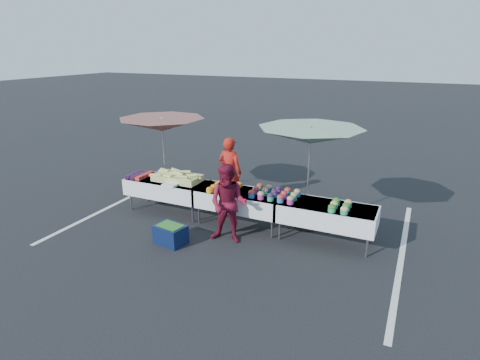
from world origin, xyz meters
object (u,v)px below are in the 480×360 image
at_px(vendor, 230,172).
at_px(storage_bin, 171,234).
at_px(table_left, 167,187).
at_px(umbrella_left, 162,125).
at_px(umbrella_right, 311,136).
at_px(customer, 228,204).
at_px(table_right, 326,214).
at_px(table_center, 240,199).

xyz_separation_m(vendor, storage_bin, (-0.15, -2.27, -0.62)).
height_order(table_left, umbrella_left, umbrella_left).
bearing_deg(umbrella_left, table_left, -51.82).
xyz_separation_m(table_left, umbrella_right, (3.09, 0.47, 1.34)).
height_order(table_left, customer, customer).
relative_size(table_right, customer, 1.21).
bearing_deg(umbrella_left, vendor, 14.81).
height_order(umbrella_left, storage_bin, umbrella_left).
bearing_deg(table_left, table_center, 0.00).
distance_m(table_center, table_right, 1.80).
bearing_deg(table_center, umbrella_left, 165.83).
distance_m(table_center, customer, 0.78).
relative_size(table_center, table_right, 1.00).
distance_m(customer, umbrella_left, 2.90).
relative_size(vendor, umbrella_right, 0.70).
bearing_deg(table_center, table_right, 0.00).
distance_m(table_center, umbrella_right, 1.92).
relative_size(table_center, vendor, 1.14).
distance_m(umbrella_left, umbrella_right, 3.54).
bearing_deg(vendor, table_right, 162.84).
bearing_deg(table_left, umbrella_right, 8.67).
bearing_deg(table_right, table_center, 180.00).
distance_m(vendor, umbrella_right, 2.34).
xyz_separation_m(umbrella_right, storage_bin, (-2.15, -1.77, -1.73)).
distance_m(table_left, vendor, 1.48).
height_order(table_left, umbrella_right, umbrella_right).
height_order(table_right, umbrella_right, umbrella_right).
distance_m(table_right, umbrella_left, 4.28).
bearing_deg(umbrella_left, table_center, -14.17).
distance_m(table_center, umbrella_left, 2.64).
distance_m(vendor, umbrella_left, 1.90).
bearing_deg(umbrella_right, table_center, -159.92).
height_order(table_left, table_center, same).
xyz_separation_m(table_left, umbrella_left, (-0.45, 0.57, 1.27)).
relative_size(table_left, umbrella_right, 0.80).
height_order(umbrella_left, umbrella_right, umbrella_right).
bearing_deg(storage_bin, table_right, 35.94).
xyz_separation_m(vendor, umbrella_left, (-1.53, -0.41, 1.04)).
xyz_separation_m(table_left, table_right, (3.60, 0.00, 0.00)).
bearing_deg(umbrella_right, table_right, -42.68).
height_order(vendor, customer, vendor).
height_order(table_center, vendor, vendor).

